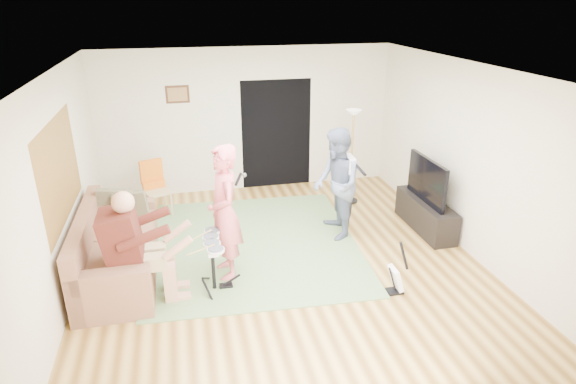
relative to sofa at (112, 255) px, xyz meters
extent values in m
plane|color=brown|center=(2.30, -0.20, -0.30)|extent=(6.00, 6.00, 0.00)
plane|color=white|center=(2.30, -0.20, 2.40)|extent=(6.00, 6.00, 0.00)
plane|color=olive|center=(-0.44, 0.00, 1.25)|extent=(0.00, 2.05, 2.05)
plane|color=black|center=(2.85, 2.79, 0.75)|extent=(2.10, 0.00, 2.10)
cube|color=#3F2314|center=(1.05, 2.79, 1.60)|extent=(0.42, 0.03, 0.32)
cube|color=#5F814F|center=(1.99, 0.43, -0.30)|extent=(3.29, 3.63, 0.02)
cube|color=#8B5E45|center=(0.10, 0.00, -0.08)|extent=(0.91, 1.82, 0.45)
cube|color=#8B5E45|center=(-0.29, 0.00, 0.15)|extent=(0.17, 2.25, 0.91)
cube|color=#8B5E45|center=(0.10, 1.02, 0.02)|extent=(0.91, 0.21, 0.64)
cube|color=#8B5E45|center=(0.10, -1.02, 0.02)|extent=(0.91, 0.21, 0.64)
cube|color=#531E17|center=(0.25, -0.65, 0.57)|extent=(0.41, 0.53, 0.67)
sphere|color=tan|center=(0.32, -0.65, 1.02)|extent=(0.26, 0.26, 0.26)
cylinder|color=black|center=(1.30, -0.65, 0.05)|extent=(0.05, 0.05, 0.66)
cube|color=white|center=(1.30, -0.65, 0.37)|extent=(0.13, 0.66, 0.04)
imported|color=#DD606C|center=(1.51, -0.32, 0.61)|extent=(0.52, 0.72, 1.83)
imported|color=slate|center=(3.30, 0.45, 0.56)|extent=(0.71, 0.88, 1.73)
cube|color=black|center=(3.55, -1.25, -0.29)|extent=(0.20, 0.16, 0.03)
cube|color=white|center=(3.55, -1.25, -0.10)|extent=(0.15, 0.23, 0.31)
cylinder|color=black|center=(3.63, -1.25, 0.22)|extent=(0.16, 0.04, 0.41)
cylinder|color=black|center=(3.99, 1.68, -0.29)|extent=(0.31, 0.31, 0.03)
cylinder|color=#A68247|center=(3.99, 1.68, 0.53)|extent=(0.04, 0.04, 1.62)
cone|color=white|center=(3.99, 1.68, 1.36)|extent=(0.27, 0.27, 0.11)
cube|color=tan|center=(0.57, 1.86, 0.13)|extent=(0.53, 0.53, 0.04)
cube|color=orange|center=(0.57, 2.04, 0.45)|extent=(0.39, 0.21, 0.41)
cube|color=black|center=(4.80, 0.34, -0.05)|extent=(0.40, 1.40, 0.50)
cube|color=black|center=(4.75, 0.34, 0.55)|extent=(0.06, 1.11, 0.70)
camera|label=1|loc=(1.03, -6.04, 3.23)|focal=30.00mm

